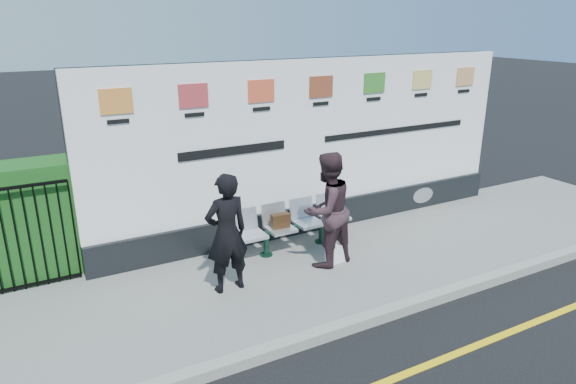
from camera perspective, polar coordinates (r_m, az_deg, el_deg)
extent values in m
plane|color=black|center=(6.57, 17.55, -17.03)|extent=(80.00, 80.00, 0.00)
cube|color=slate|center=(8.17, 5.04, -8.16)|extent=(14.00, 3.00, 0.12)
cube|color=gray|center=(7.12, 11.80, -12.77)|extent=(14.00, 0.18, 0.14)
cube|color=yellow|center=(6.57, 17.56, -17.00)|extent=(14.00, 0.10, 0.01)
cube|color=black|center=(9.33, 3.14, -2.50)|extent=(8.00, 0.30, 0.50)
cube|color=white|center=(8.90, 3.31, 6.54)|extent=(8.00, 0.14, 2.50)
imported|color=black|center=(7.05, -6.84, -4.57)|extent=(0.65, 0.45, 1.70)
imported|color=#37232A|center=(7.75, 4.35, -1.98)|extent=(1.00, 0.86, 1.78)
cube|color=#311D0D|center=(8.24, -0.86, -3.21)|extent=(0.31, 0.15, 0.23)
cube|color=white|center=(8.12, 5.36, -6.72)|extent=(0.30, 0.18, 0.30)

